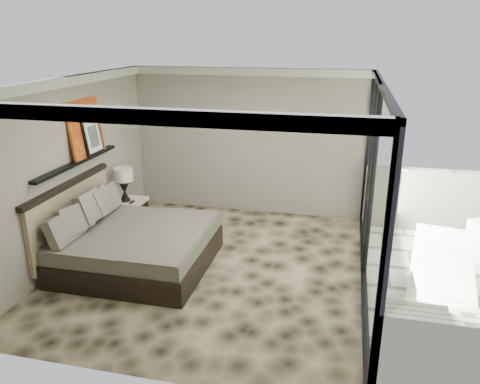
% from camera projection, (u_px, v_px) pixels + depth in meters
% --- Properties ---
extents(floor, '(5.00, 5.00, 0.00)m').
position_uv_depth(floor, '(213.00, 267.00, 7.16)').
color(floor, black).
rests_on(floor, ground).
extents(ceiling, '(4.50, 5.00, 0.02)m').
position_uv_depth(ceiling, '(209.00, 81.00, 6.26)').
color(ceiling, silver).
rests_on(ceiling, back_wall).
extents(back_wall, '(4.50, 0.02, 2.80)m').
position_uv_depth(back_wall, '(248.00, 142.00, 9.00)').
color(back_wall, gray).
rests_on(back_wall, floor).
extents(left_wall, '(0.02, 5.00, 2.80)m').
position_uv_depth(left_wall, '(71.00, 170.00, 7.19)').
color(left_wall, gray).
rests_on(left_wall, floor).
extents(glass_wall, '(0.08, 5.00, 2.80)m').
position_uv_depth(glass_wall, '(373.00, 192.00, 6.22)').
color(glass_wall, white).
rests_on(glass_wall, floor).
extents(terrace_slab, '(3.00, 5.00, 0.12)m').
position_uv_depth(terrace_slab, '(477.00, 301.00, 6.37)').
color(terrace_slab, beige).
rests_on(terrace_slab, ground).
extents(picture_ledge, '(0.12, 2.20, 0.05)m').
position_uv_depth(picture_ledge, '(78.00, 162.00, 7.24)').
color(picture_ledge, black).
rests_on(picture_ledge, left_wall).
extents(bed, '(2.18, 2.11, 1.21)m').
position_uv_depth(bed, '(131.00, 244.00, 7.13)').
color(bed, black).
rests_on(bed, floor).
extents(nightstand, '(0.64, 0.64, 0.57)m').
position_uv_depth(nightstand, '(129.00, 212.00, 8.56)').
color(nightstand, black).
rests_on(nightstand, floor).
extents(table_lamp, '(0.34, 0.34, 0.61)m').
position_uv_depth(table_lamp, '(124.00, 180.00, 8.33)').
color(table_lamp, black).
rests_on(table_lamp, nightstand).
extents(abstract_canvas, '(0.13, 0.90, 0.90)m').
position_uv_depth(abstract_canvas, '(85.00, 128.00, 7.41)').
color(abstract_canvas, '#9F410D').
rests_on(abstract_canvas, picture_ledge).
extents(framed_print, '(0.11, 0.50, 0.60)m').
position_uv_depth(framed_print, '(92.00, 136.00, 7.52)').
color(framed_print, black).
rests_on(framed_print, picture_ledge).
extents(lounger, '(1.10, 1.78, 0.65)m').
position_uv_depth(lounger, '(441.00, 278.00, 6.45)').
color(lounger, white).
rests_on(lounger, terrace_slab).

